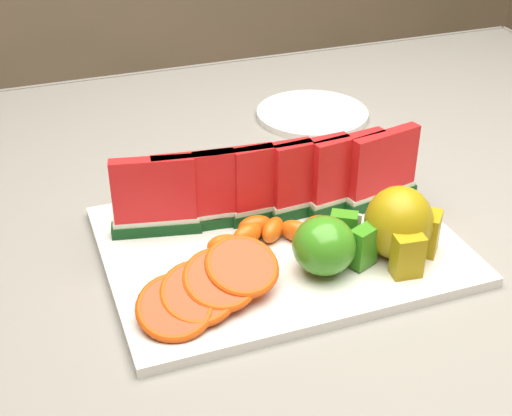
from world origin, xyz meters
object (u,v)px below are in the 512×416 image
object	(u,v)px
apple_cluster	(329,244)
platter	(279,245)
side_plate	(312,114)
pear_cluster	(401,226)

from	to	relation	value
apple_cluster	platter	bearing A→B (deg)	112.91
side_plate	platter	bearing A→B (deg)	-119.77
pear_cluster	apple_cluster	bearing A→B (deg)	179.13
apple_cluster	side_plate	size ratio (longest dim) A/B	0.48
apple_cluster	pear_cluster	size ratio (longest dim) A/B	1.01
platter	pear_cluster	distance (m)	0.14
platter	apple_cluster	bearing A→B (deg)	-67.09
platter	side_plate	world-z (taller)	platter
platter	apple_cluster	xyz separation A→B (m)	(0.03, -0.07, 0.04)
pear_cluster	side_plate	world-z (taller)	pear_cluster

